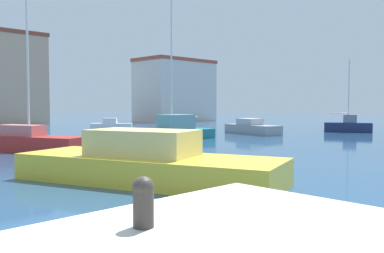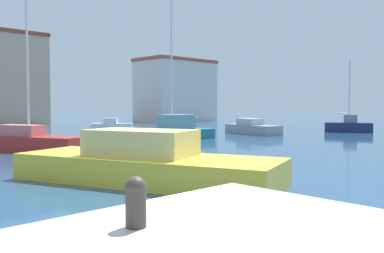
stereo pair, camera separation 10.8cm
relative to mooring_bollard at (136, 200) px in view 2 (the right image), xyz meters
name	(u,v)px [view 2 (the right image)]	position (x,y,z in m)	size (l,w,h in m)	color
water	(128,138)	(15.66, 22.04, -1.39)	(160.00, 160.00, 0.00)	navy
mooring_bollard	(136,200)	(0.00, 0.00, 0.00)	(0.26, 0.26, 0.61)	#38332D
sailboat_navy_distant_north	(349,126)	(34.50, 13.61, -0.78)	(2.81, 4.31, 6.74)	#19234C
motorboat_grey_distant_east	(252,128)	(26.15, 18.38, -0.88)	(3.06, 5.89, 1.34)	gray
motorboat_white_behind_lamppost	(112,126)	(20.33, 31.34, -0.95)	(3.78, 3.47, 1.22)	white
motorboat_yellow_mid_harbor	(145,164)	(5.45, 6.82, -0.79)	(5.78, 9.30, 1.71)	gold
sailboat_red_near_pier	(28,141)	(6.50, 18.51, -0.82)	(4.27, 6.81, 9.29)	#B22823
sailboat_teal_outer_mooring	(173,130)	(17.28, 18.75, -0.69)	(7.03, 2.43, 11.13)	#1E707A
harbor_office	(176,90)	(41.17, 44.93, 3.41)	(11.82, 7.20, 9.58)	beige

